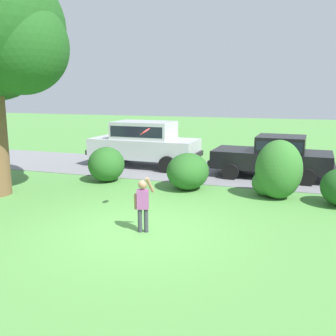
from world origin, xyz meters
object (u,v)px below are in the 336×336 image
at_px(parked_sedan, 274,155).
at_px(child_thrower, 143,202).
at_px(parked_suv, 144,141).
at_px(frisbee, 145,132).

distance_m(parked_sedan, child_thrower, 7.18).
relative_size(parked_suv, child_thrower, 3.69).
xyz_separation_m(parked_sedan, child_thrower, (-2.40, -6.77, -0.13)).
height_order(parked_sedan, parked_suv, parked_suv).
xyz_separation_m(child_thrower, frisbee, (-0.39, 1.10, 1.45)).
height_order(parked_suv, child_thrower, parked_suv).
distance_m(parked_suv, child_thrower, 7.77).
height_order(child_thrower, frisbee, frisbee).
xyz_separation_m(parked_sedan, parked_suv, (-5.34, 0.41, 0.23)).
bearing_deg(parked_suv, parked_sedan, -4.39).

